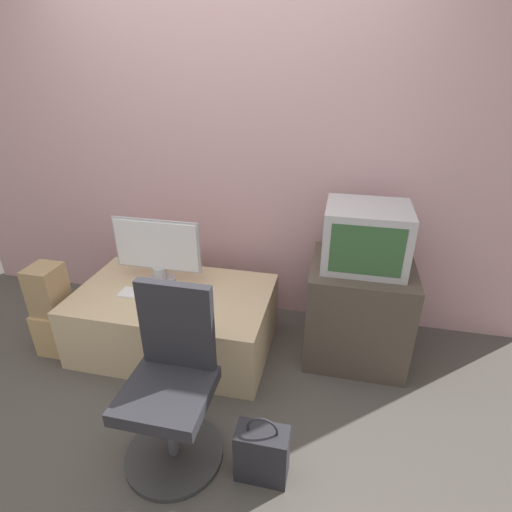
% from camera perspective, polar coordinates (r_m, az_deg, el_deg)
% --- Properties ---
extents(ground_plane, '(12.00, 12.00, 0.00)m').
position_cam_1_polar(ground_plane, '(2.45, -12.99, -22.89)').
color(ground_plane, '#4C4742').
extents(wall_back, '(4.40, 0.05, 2.60)m').
position_cam_1_polar(wall_back, '(2.90, -4.50, 15.73)').
color(wall_back, '#CC9EA3').
rests_on(wall_back, ground_plane).
extents(desk, '(1.30, 0.80, 0.43)m').
position_cam_1_polar(desk, '(2.84, -11.45, -8.86)').
color(desk, '#CCB289').
rests_on(desk, ground_plane).
extents(side_stand, '(0.64, 0.59, 0.67)m').
position_cam_1_polar(side_stand, '(2.75, 14.32, -7.49)').
color(side_stand, '#4C4238').
rests_on(side_stand, ground_plane).
extents(main_monitor, '(0.61, 0.20, 0.46)m').
position_cam_1_polar(main_monitor, '(2.76, -13.92, 0.77)').
color(main_monitor, '#B2B2B7').
rests_on(main_monitor, desk).
extents(keyboard, '(0.32, 0.12, 0.01)m').
position_cam_1_polar(keyboard, '(2.73, -15.77, -5.30)').
color(keyboard, white).
rests_on(keyboard, desk).
extents(mouse, '(0.06, 0.03, 0.03)m').
position_cam_1_polar(mouse, '(2.63, -11.81, -5.85)').
color(mouse, black).
rests_on(mouse, desk).
extents(crt_tv, '(0.50, 0.43, 0.38)m').
position_cam_1_polar(crt_tv, '(2.51, 15.40, 2.71)').
color(crt_tv, '#B7B7BC').
rests_on(crt_tv, side_stand).
extents(office_chair, '(0.50, 0.50, 0.92)m').
position_cam_1_polar(office_chair, '(2.07, -11.93, -18.41)').
color(office_chair, '#333333').
rests_on(office_chair, ground_plane).
extents(cardboard_box_lower, '(0.21, 0.25, 0.31)m').
position_cam_1_polar(cardboard_box_lower, '(3.12, -26.44, -9.30)').
color(cardboard_box_lower, tan).
rests_on(cardboard_box_lower, ground_plane).
extents(cardboard_box_upper, '(0.19, 0.21, 0.33)m').
position_cam_1_polar(cardboard_box_upper, '(2.96, -27.66, -4.24)').
color(cardboard_box_upper, '#A3845B').
rests_on(cardboard_box_upper, cardboard_box_lower).
extents(handbag, '(0.25, 0.14, 0.38)m').
position_cam_1_polar(handbag, '(2.11, 0.87, -26.32)').
color(handbag, '#232328').
rests_on(handbag, ground_plane).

